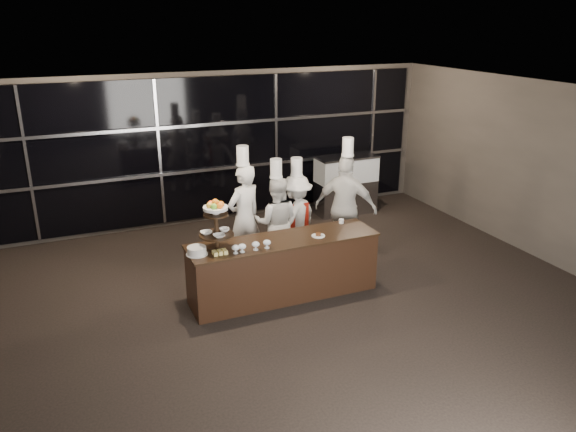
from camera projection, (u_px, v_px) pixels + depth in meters
name	position (u px, v px, depth m)	size (l,w,h in m)	color
room	(335.00, 231.00, 6.89)	(10.00, 10.00, 10.00)	black
window_wall	(220.00, 148.00, 11.16)	(8.60, 0.10, 2.80)	black
buffet_counter	(284.00, 267.00, 8.34)	(2.84, 0.74, 0.92)	black
display_stand	(216.00, 221.00, 7.67)	(0.48, 0.48, 0.74)	black
compotes	(250.00, 245.00, 7.75)	(0.57, 0.11, 0.12)	silver
layer_cake	(197.00, 251.00, 7.64)	(0.30, 0.30, 0.11)	white
pastry_squares	(220.00, 252.00, 7.66)	(0.20, 0.13, 0.05)	#EBD672
small_plate	(318.00, 235.00, 8.28)	(0.20, 0.20, 0.05)	white
chef_cup	(341.00, 221.00, 8.79)	(0.08, 0.08, 0.07)	white
display_case	(346.00, 182.00, 11.82)	(1.29, 0.56, 1.24)	#A5A5AA
chef_a	(244.00, 217.00, 9.10)	(0.77, 0.64, 2.09)	silver
chef_b	(276.00, 222.00, 9.24)	(0.93, 0.85, 1.85)	silver
chef_c	(296.00, 216.00, 9.58)	(1.10, 0.99, 1.79)	white
chef_d	(346.00, 207.00, 9.51)	(1.09, 1.05, 2.13)	silver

